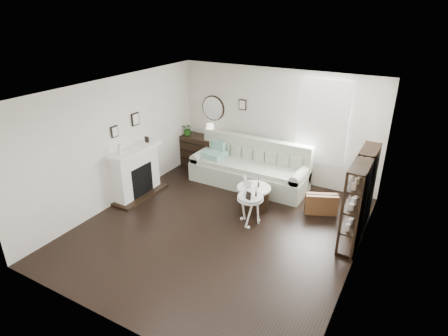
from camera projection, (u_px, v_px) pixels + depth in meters
The scene contains 18 objects.
room at pixel (306, 120), 8.50m from camera, with size 5.50×5.50×5.50m.
fireplace at pixel (136, 173), 8.38m from camera, with size 0.50×1.40×1.84m.
shelf_unit_far at pixel (364, 187), 7.19m from camera, with size 0.30×0.80×1.60m.
shelf_unit_near at pixel (354, 207), 6.47m from camera, with size 0.30×0.80×1.60m.
sofa at pixel (250, 170), 9.00m from camera, with size 2.80×0.97×1.09m.
quilt at pixel (214, 154), 9.18m from camera, with size 0.55×0.45×0.14m, color #299770.
suitcase at pixel (321, 204), 7.76m from camera, with size 0.65×0.22×0.44m, color brown.
dresser at pixel (199, 151), 10.04m from camera, with size 1.22×0.52×0.81m.
table_lamp at pixel (210, 131), 9.64m from camera, with size 0.25×0.25×0.39m, color white, non-canonical shape.
potted_plant at pixel (188, 129), 9.91m from camera, with size 0.30×0.26×0.33m, color #28631C.
drum_table at pixel (254, 197), 7.95m from camera, with size 0.71×0.71×0.49m.
pedestal_table at pixel (250, 199), 7.25m from camera, with size 0.51×0.51×0.62m.
eiffel_drum at pixel (259, 183), 7.82m from camera, with size 0.11×0.11×0.19m, color black, non-canonical shape.
bottle_drum at pixel (245, 181), 7.81m from camera, with size 0.07×0.07×0.29m, color silver.
card_frame_drum at pixel (248, 186), 7.69m from camera, with size 0.16×0.01×0.21m, color white.
eiffel_ped at pixel (256, 192), 7.18m from camera, with size 0.10×0.10×0.18m, color black, non-canonical shape.
flask_ped at pixel (247, 189), 7.24m from camera, with size 0.13×0.13×0.24m, color silver, non-canonical shape.
card_frame_ped at pixel (249, 196), 7.09m from camera, with size 0.11×0.01×0.15m, color black.
Camera 1 is at (3.12, -5.37, 4.05)m, focal length 30.00 mm.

